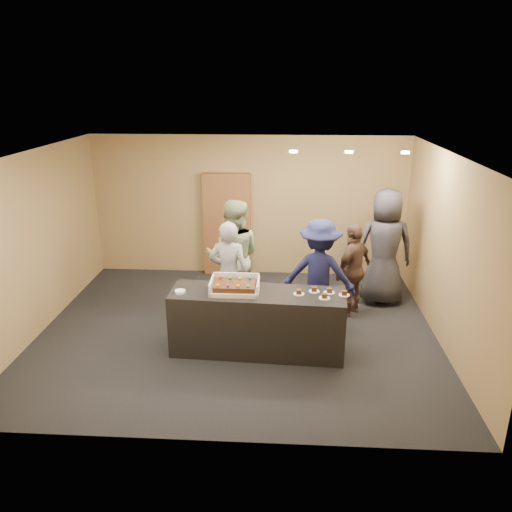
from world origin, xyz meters
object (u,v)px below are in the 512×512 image
at_px(person_sage_man, 233,257).
at_px(person_brown_extra, 353,270).
at_px(storage_cabinet, 227,225).
at_px(plate_stack, 180,292).
at_px(person_server_grey, 229,274).
at_px(person_dark_suit, 384,247).
at_px(serving_counter, 258,322).
at_px(cake_box, 235,288).
at_px(sheet_cake, 235,285).
at_px(person_navy_man, 319,274).

distance_m(person_sage_man, person_brown_extra, 1.95).
distance_m(storage_cabinet, plate_stack, 3.07).
xyz_separation_m(person_server_grey, person_dark_suit, (2.52, 1.00, 0.16)).
xyz_separation_m(serving_counter, person_dark_suit, (2.03, 1.80, 0.55)).
bearing_deg(cake_box, storage_cabinet, 98.70).
distance_m(serving_counter, sheet_cake, 0.63).
bearing_deg(sheet_cake, cake_box, 89.10).
relative_size(cake_box, person_server_grey, 0.39).
bearing_deg(person_server_grey, person_navy_man, -173.69).
bearing_deg(sheet_cake, person_brown_extra, 36.35).
relative_size(storage_cabinet, person_server_grey, 1.19).
bearing_deg(plate_stack, cake_box, 7.62).
height_order(person_server_grey, person_dark_suit, person_dark_suit).
distance_m(plate_stack, person_brown_extra, 2.89).
distance_m(serving_counter, plate_stack, 1.16).
xyz_separation_m(person_server_grey, person_brown_extra, (1.96, 0.52, -0.08)).
distance_m(sheet_cake, person_navy_man, 1.48).
height_order(sheet_cake, plate_stack, sheet_cake).
xyz_separation_m(person_navy_man, person_dark_suit, (1.14, 0.96, 0.14)).
relative_size(serving_counter, storage_cabinet, 1.20).
relative_size(plate_stack, person_navy_man, 0.08).
bearing_deg(serving_counter, storage_cabinet, 107.51).
xyz_separation_m(serving_counter, person_server_grey, (-0.49, 0.79, 0.39)).
height_order(storage_cabinet, sheet_cake, storage_cabinet).
xyz_separation_m(cake_box, person_brown_extra, (1.78, 1.29, -0.18)).
xyz_separation_m(storage_cabinet, sheet_cake, (0.45, -2.98, -0.00)).
xyz_separation_m(plate_stack, person_navy_man, (1.95, 0.91, -0.06)).
relative_size(sheet_cake, plate_stack, 3.94).
height_order(serving_counter, person_dark_suit, person_dark_suit).
height_order(storage_cabinet, cake_box, storage_cabinet).
xyz_separation_m(person_server_grey, person_sage_man, (0.02, 0.49, 0.11)).
height_order(plate_stack, person_server_grey, person_server_grey).
bearing_deg(person_brown_extra, sheet_cake, -14.01).
bearing_deg(cake_box, person_sage_man, 96.98).
relative_size(storage_cabinet, plate_stack, 13.98).
distance_m(sheet_cake, person_dark_suit, 2.95).
bearing_deg(sheet_cake, person_server_grey, 102.38).
distance_m(plate_stack, person_dark_suit, 3.61).
xyz_separation_m(sheet_cake, person_brown_extra, (1.78, 1.31, -0.23)).
bearing_deg(person_server_grey, person_dark_suit, -153.86).
bearing_deg(person_dark_suit, person_brown_extra, 37.81).
xyz_separation_m(plate_stack, person_brown_extra, (2.53, 1.39, -0.15)).
height_order(storage_cabinet, person_sage_man, storage_cabinet).
distance_m(plate_stack, person_server_grey, 1.04).
distance_m(cake_box, sheet_cake, 0.06).
bearing_deg(sheet_cake, plate_stack, -174.23).
bearing_deg(sheet_cake, storage_cabinet, 98.62).
bearing_deg(plate_stack, person_navy_man, 25.11).
bearing_deg(serving_counter, plate_stack, -172.79).
xyz_separation_m(cake_box, plate_stack, (-0.75, -0.10, -0.03)).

